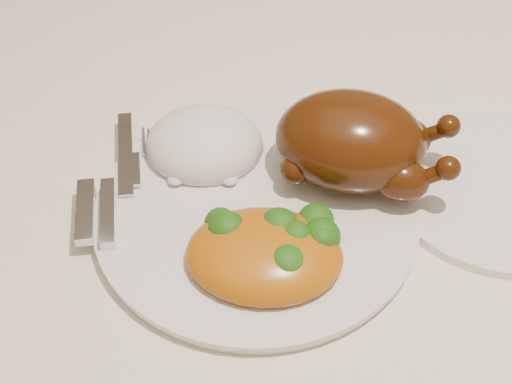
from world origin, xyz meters
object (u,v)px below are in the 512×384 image
(dinner_plate, at_px, (256,212))
(roast_chicken, at_px, (355,142))
(side_plate, at_px, (497,186))
(dining_table, at_px, (337,264))

(dinner_plate, relative_size, roast_chicken, 1.67)
(roast_chicken, bearing_deg, side_plate, 7.85)
(roast_chicken, bearing_deg, dinner_plate, -143.56)
(dinner_plate, xyz_separation_m, side_plate, (0.20, 0.10, -0.00))
(dining_table, bearing_deg, dinner_plate, -144.19)
(side_plate, bearing_deg, dinner_plate, -153.54)
(side_plate, xyz_separation_m, roast_chicken, (-0.13, -0.03, 0.05))
(side_plate, distance_m, roast_chicken, 0.14)
(dining_table, distance_m, dinner_plate, 0.14)
(dining_table, relative_size, roast_chicken, 9.41)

